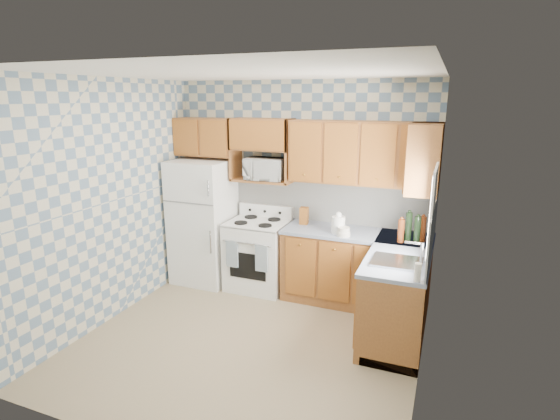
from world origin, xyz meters
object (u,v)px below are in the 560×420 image
Objects in this scene: stove_body at (258,255)px; electric_kettle at (338,225)px; microwave at (265,169)px; refrigerator at (203,222)px.

stove_body is 1.24m from electric_kettle.
microwave reaches higher than stove_body.
microwave is (0.05, 0.15, 1.14)m from stove_body.
refrigerator is 1.87× the size of stove_body.
electric_kettle is (1.10, -0.10, 0.57)m from stove_body.
electric_kettle is (1.05, -0.26, -0.57)m from microwave.
refrigerator reaches higher than electric_kettle.
electric_kettle is at bearing -2.36° from refrigerator.
refrigerator is at bearing 177.64° from electric_kettle.
stove_body is at bearing -111.90° from microwave.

